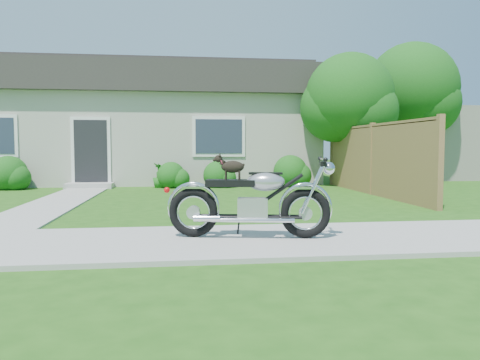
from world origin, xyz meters
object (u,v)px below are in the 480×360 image
at_px(house, 146,123).
at_px(potted_plant_right, 159,175).
at_px(potted_plant_left, 11,179).
at_px(tree_far, 416,92).
at_px(tree_near, 354,101).
at_px(motorcycle_with_dog, 253,201).
at_px(fence, 372,159).

distance_m(house, potted_plant_right, 3.92).
height_order(house, potted_plant_left, house).
xyz_separation_m(tree_far, potted_plant_left, (-13.56, -1.65, -2.93)).
distance_m(tree_near, motorcycle_with_dog, 9.36).
height_order(tree_far, potted_plant_left, tree_far).
distance_m(tree_near, tree_far, 3.92).
bearing_deg(house, motorcycle_with_dog, -79.55).
bearing_deg(potted_plant_left, fence, -15.60).
distance_m(tree_near, potted_plant_left, 10.65).
distance_m(fence, potted_plant_right, 6.36).
relative_size(tree_far, potted_plant_right, 6.54).
bearing_deg(motorcycle_with_dog, house, 111.10).
bearing_deg(motorcycle_with_dog, potted_plant_left, 135.55).
bearing_deg(tree_near, motorcycle_with_dog, -119.11).
xyz_separation_m(potted_plant_left, potted_plant_right, (4.34, 0.00, 0.07)).
bearing_deg(house, tree_near, -31.02).
height_order(fence, tree_near, tree_near).
distance_m(potted_plant_right, motorcycle_with_dog, 8.65).
height_order(house, potted_plant_right, house).
distance_m(fence, tree_near, 2.87).
relative_size(house, motorcycle_with_dog, 5.71).
xyz_separation_m(potted_plant_left, motorcycle_with_dog, (5.93, -8.50, 0.21)).
distance_m(potted_plant_left, motorcycle_with_dog, 10.37).
height_order(tree_far, potted_plant_right, tree_far).
relative_size(fence, motorcycle_with_dog, 3.00).
xyz_separation_m(tree_near, tree_far, (3.19, 2.20, 0.57)).
bearing_deg(fence, tree_near, 81.60).
bearing_deg(motorcycle_with_dog, potted_plant_right, 111.23).
bearing_deg(tree_near, tree_far, 34.56).
xyz_separation_m(fence, motorcycle_with_dog, (-4.10, -5.70, -0.40)).
bearing_deg(potted_plant_left, tree_near, -3.01).
bearing_deg(tree_far, tree_near, -145.44).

